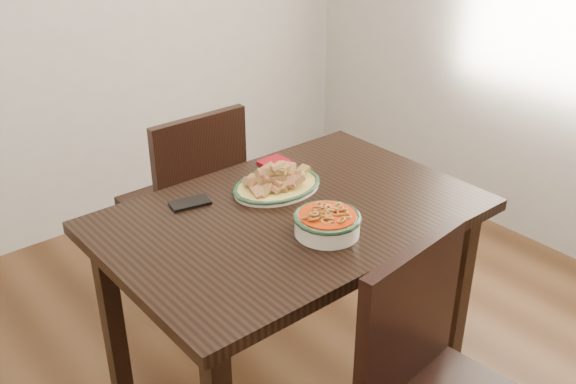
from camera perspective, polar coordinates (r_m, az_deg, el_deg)
dining_table at (r=2.13m, az=0.34°, el=-3.96°), size 1.21×0.81×0.75m
chair_far at (r=2.74m, az=-8.73°, el=-0.42°), size 0.42×0.42×0.89m
fish_plate at (r=2.20m, az=-1.00°, el=1.31°), size 0.32×0.25×0.11m
noodle_bowl at (r=1.94m, az=3.51°, el=-2.58°), size 0.21×0.21×0.08m
smartphone at (r=2.14m, az=-8.72°, el=-0.97°), size 0.14×0.10×0.01m
napkin at (r=2.41m, az=-1.21°, el=2.66°), size 0.11×0.09×0.01m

